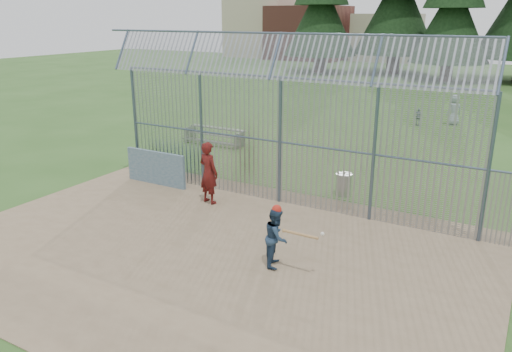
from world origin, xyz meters
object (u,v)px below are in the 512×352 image
Objects in this scene: dugout_wall at (156,168)px; bleacher at (214,136)px; onlooker at (209,173)px; trash_can at (344,184)px; batter at (276,237)px.

bleacher is (-1.53, 5.87, -0.21)m from dugout_wall.
dugout_wall is 1.25× the size of onlooker.
dugout_wall is at bearing -75.40° from bleacher.
onlooker is 2.44× the size of trash_can.
batter is 12.19m from bleacher.
onlooker reaches higher than batter.
dugout_wall is 3.05× the size of trash_can.
bleacher is (-4.22, 6.47, -0.61)m from onlooker.
batter is at bearing -48.67° from bleacher.
batter is 0.72× the size of onlooker.
onlooker reaches higher than trash_can.
dugout_wall is 1.73× the size of batter.
trash_can is (-0.34, 5.54, -0.36)m from batter.
dugout_wall reaches higher than bleacher.
batter is (6.52, -3.28, 0.12)m from dugout_wall.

